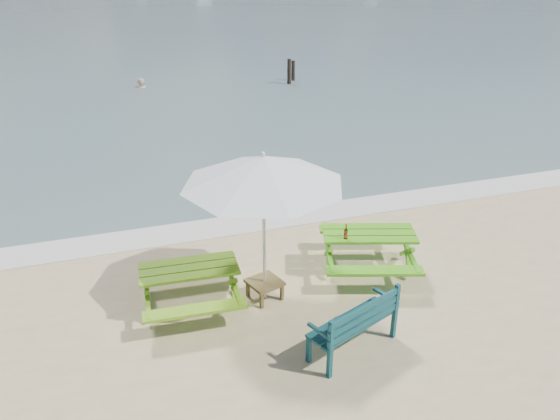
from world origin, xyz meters
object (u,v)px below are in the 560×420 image
object	(u,v)px
picnic_table_right	(368,252)
swimmer	(142,97)
patio_umbrella	(263,170)
beer_bottle	(346,234)
park_bench	(352,333)
side_table	(265,289)
picnic_table_left	(190,288)

from	to	relation	value
picnic_table_right	swimmer	world-z (taller)	picnic_table_right
patio_umbrella	beer_bottle	size ratio (longest dim) A/B	11.76
park_bench	side_table	size ratio (longest dim) A/B	2.36
beer_bottle	patio_umbrella	bearing A→B (deg)	-172.94
picnic_table_right	beer_bottle	bearing A→B (deg)	-170.47
side_table	swimmer	size ratio (longest dim) A/B	0.39
side_table	swimmer	distance (m)	16.60
picnic_table_right	swimmer	bearing A→B (deg)	98.71
patio_umbrella	swimmer	world-z (taller)	patio_umbrella
side_table	picnic_table_left	bearing A→B (deg)	172.93
park_bench	swimmer	xyz separation A→B (m)	(-1.32, 18.20, -0.69)
swimmer	picnic_table_right	bearing A→B (deg)	-81.29
patio_umbrella	side_table	bearing A→B (deg)	180.00
picnic_table_left	beer_bottle	xyz separation A→B (m)	(2.71, 0.04, 0.51)
patio_umbrella	swimmer	bearing A→B (deg)	91.71
picnic_table_left	park_bench	bearing A→B (deg)	-41.14
patio_umbrella	beer_bottle	distance (m)	2.08
picnic_table_left	side_table	size ratio (longest dim) A/B	2.84
beer_bottle	swimmer	world-z (taller)	beer_bottle
picnic_table_left	picnic_table_right	distance (m)	3.21
picnic_table_left	side_table	xyz separation A→B (m)	(1.20, -0.15, -0.18)
picnic_table_left	picnic_table_right	world-z (taller)	picnic_table_right
park_bench	side_table	xyz separation A→B (m)	(-0.83, 1.62, -0.10)
picnic_table_right	side_table	size ratio (longest dim) A/B	3.45
picnic_table_right	patio_umbrella	bearing A→B (deg)	-172.33
park_bench	patio_umbrella	world-z (taller)	patio_umbrella
patio_umbrella	picnic_table_right	bearing A→B (deg)	7.67
swimmer	side_table	bearing A→B (deg)	-88.29
park_bench	beer_bottle	xyz separation A→B (m)	(0.69, 1.81, 0.59)
picnic_table_left	picnic_table_right	bearing A→B (deg)	2.17
picnic_table_left	swimmer	bearing A→B (deg)	87.54
picnic_table_left	beer_bottle	bearing A→B (deg)	0.82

